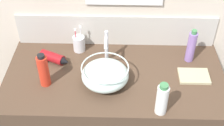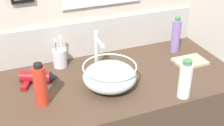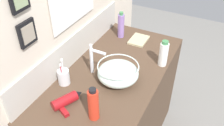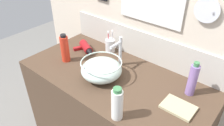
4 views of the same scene
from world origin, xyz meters
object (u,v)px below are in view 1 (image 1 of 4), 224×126
(glass_bowl_sink, at_px, (105,75))
(toothbrush_cup, at_px, (79,43))
(hair_drier, at_px, (54,58))
(shampoo_bottle, at_px, (162,99))
(hand_towel, at_px, (194,76))
(soap_dispenser, at_px, (44,71))
(faucet, at_px, (106,46))
(lotion_bottle, at_px, (191,47))

(glass_bowl_sink, bearing_deg, toothbrush_cup, 121.21)
(hair_drier, xyz_separation_m, shampoo_bottle, (0.64, -0.39, 0.07))
(toothbrush_cup, xyz_separation_m, shampoo_bottle, (0.49, -0.52, 0.04))
(glass_bowl_sink, xyz_separation_m, hair_drier, (-0.34, 0.18, -0.04))
(hand_towel, bearing_deg, soap_dispenser, -174.46)
(faucet, xyz_separation_m, shampoo_bottle, (0.31, -0.40, -0.04))
(hair_drier, distance_m, soap_dispenser, 0.21)
(shampoo_bottle, bearing_deg, lotion_bottle, 63.31)
(soap_dispenser, height_order, shampoo_bottle, soap_dispenser)
(soap_dispenser, relative_size, hand_towel, 1.20)
(shampoo_bottle, bearing_deg, glass_bowl_sink, 145.30)
(shampoo_bottle, relative_size, hand_towel, 1.11)
(soap_dispenser, bearing_deg, hand_towel, 5.54)
(hair_drier, relative_size, toothbrush_cup, 1.12)
(toothbrush_cup, height_order, hand_towel, toothbrush_cup)
(faucet, relative_size, shampoo_bottle, 1.13)
(soap_dispenser, height_order, lotion_bottle, lotion_bottle)
(soap_dispenser, bearing_deg, faucet, 30.32)
(glass_bowl_sink, bearing_deg, faucet, 90.00)
(hair_drier, bearing_deg, lotion_bottle, 3.17)
(hair_drier, bearing_deg, glass_bowl_sink, -28.18)
(faucet, distance_m, shampoo_bottle, 0.50)
(faucet, height_order, soap_dispenser, faucet)
(lotion_bottle, height_order, shampoo_bottle, lotion_bottle)
(glass_bowl_sink, distance_m, shampoo_bottle, 0.37)
(faucet, relative_size, hair_drier, 1.08)
(toothbrush_cup, distance_m, soap_dispenser, 0.37)
(glass_bowl_sink, distance_m, hair_drier, 0.38)
(hair_drier, xyz_separation_m, toothbrush_cup, (0.15, 0.13, 0.02))
(faucet, xyz_separation_m, hand_towel, (0.53, -0.12, -0.12))
(toothbrush_cup, relative_size, lotion_bottle, 0.83)
(hair_drier, bearing_deg, soap_dispenser, -94.28)
(hair_drier, bearing_deg, hand_towel, -7.31)
(faucet, bearing_deg, hair_drier, -178.67)
(hand_towel, bearing_deg, hair_drier, 172.69)
(glass_bowl_sink, height_order, hair_drier, glass_bowl_sink)
(hair_drier, distance_m, toothbrush_cup, 0.20)
(glass_bowl_sink, relative_size, shampoo_bottle, 1.37)
(hair_drier, xyz_separation_m, soap_dispenser, (-0.01, -0.20, 0.07))
(lotion_bottle, distance_m, hand_towel, 0.19)
(glass_bowl_sink, relative_size, toothbrush_cup, 1.46)
(lotion_bottle, bearing_deg, soap_dispenser, -164.41)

